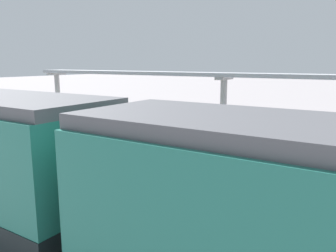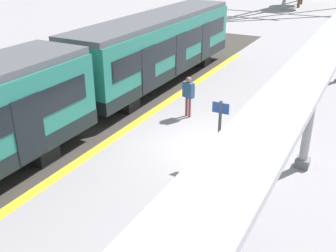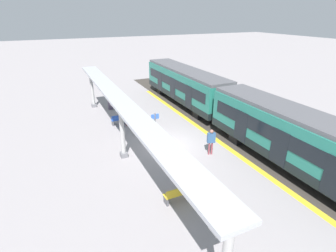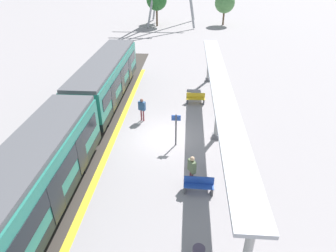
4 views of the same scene
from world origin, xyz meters
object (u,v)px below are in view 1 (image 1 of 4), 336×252
Objects in this scene: bench_near_end at (110,143)px; platform_info_sign at (219,148)px; passenger_waiting_near_edge at (103,159)px; canopy_pillar_third at (58,104)px; canopy_pillar_second at (223,120)px.

platform_info_sign is at bearing -101.97° from bench_near_end.
passenger_waiting_near_edge is (-2.56, 3.04, -0.24)m from platform_info_sign.
passenger_waiting_near_edge is (-5.14, -8.29, -0.77)m from canopy_pillar_third.
canopy_pillar_third is at bearing 58.21° from passenger_waiting_near_edge.
canopy_pillar_second is at bearing 21.17° from platform_info_sign.
platform_info_sign is at bearing -49.88° from passenger_waiting_near_edge.
canopy_pillar_third is at bearing 90.00° from canopy_pillar_second.
canopy_pillar_second is 10.33m from canopy_pillar_third.
platform_info_sign is 1.26× the size of passenger_waiting_near_edge.
bench_near_end is 0.68× the size of platform_info_sign.
canopy_pillar_third is (0.00, 10.33, 0.00)m from canopy_pillar_second.
canopy_pillar_second and canopy_pillar_third have the same top height.
passenger_waiting_near_edge is at bearing 158.32° from canopy_pillar_second.
canopy_pillar_second is 2.81m from platform_info_sign.
canopy_pillar_third is 9.78m from passenger_waiting_near_edge.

